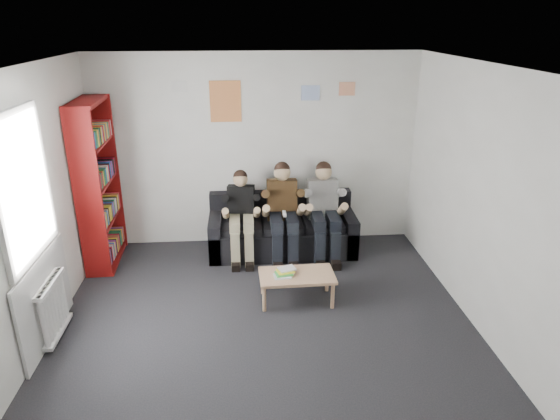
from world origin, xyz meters
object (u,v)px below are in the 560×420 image
sofa (282,231)px  person_left (241,216)px  person_middle (283,213)px  person_right (324,212)px  bookshelf (99,185)px  coffee_table (297,277)px

sofa → person_left: (-0.56, -0.19, 0.32)m
person_middle → person_right: size_ratio=1.01×
bookshelf → person_right: 2.99m
sofa → person_left: person_left is taller
coffee_table → sofa: bearing=92.5°
bookshelf → person_middle: size_ratio=1.67×
sofa → person_middle: 0.41m
bookshelf → coffee_table: bearing=-29.2°
sofa → bookshelf: (-2.39, -0.15, 0.80)m
bookshelf → person_middle: 2.44m
person_middle → coffee_table: bearing=-86.4°
person_left → person_middle: bearing=6.2°
person_middle → person_right: bearing=0.8°
bookshelf → person_left: bookshelf is taller
person_middle → bookshelf: bearing=179.8°
person_left → person_right: size_ratio=0.93×
person_middle → person_left: bearing=-179.9°
bookshelf → person_middle: bookshelf is taller
person_left → person_right: bearing=6.5°
sofa → person_right: size_ratio=1.56×
coffee_table → bookshelf: bearing=153.3°
bookshelf → coffee_table: size_ratio=2.51×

